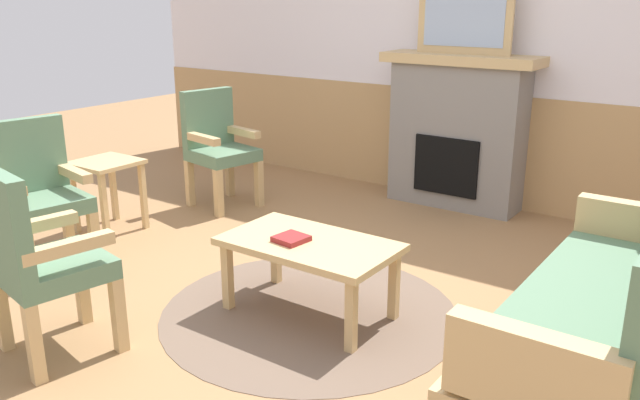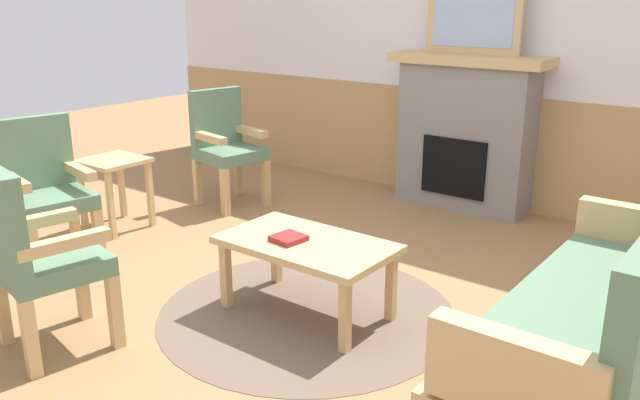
# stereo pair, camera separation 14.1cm
# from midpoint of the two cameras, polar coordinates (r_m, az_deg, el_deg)

# --- Properties ---
(ground_plane) EXTENTS (14.00, 14.00, 0.00)m
(ground_plane) POSITION_cam_midpoint_polar(r_m,az_deg,el_deg) (3.91, -4.05, -8.99)
(ground_plane) COLOR #997047
(wall_back) EXTENTS (7.20, 0.14, 2.70)m
(wall_back) POSITION_cam_midpoint_polar(r_m,az_deg,el_deg) (5.76, 12.61, 12.80)
(wall_back) COLOR white
(wall_back) RESTS_ON ground_plane
(fireplace) EXTENTS (1.30, 0.44, 1.28)m
(fireplace) POSITION_cam_midpoint_polar(r_m,az_deg,el_deg) (5.62, 11.17, 5.99)
(fireplace) COLOR gray
(fireplace) RESTS_ON ground_plane
(framed_picture) EXTENTS (0.80, 0.04, 0.56)m
(framed_picture) POSITION_cam_midpoint_polar(r_m,az_deg,el_deg) (5.52, 11.74, 15.26)
(framed_picture) COLOR tan
(framed_picture) RESTS_ON fireplace
(couch) EXTENTS (0.70, 1.80, 0.98)m
(couch) POSITION_cam_midpoint_polar(r_m,az_deg,el_deg) (3.13, 22.31, -9.32)
(couch) COLOR tan
(couch) RESTS_ON ground_plane
(coffee_table) EXTENTS (0.96, 0.56, 0.44)m
(coffee_table) POSITION_cam_midpoint_polar(r_m,az_deg,el_deg) (3.63, -2.06, -4.40)
(coffee_table) COLOR tan
(coffee_table) RESTS_ON ground_plane
(round_rug) EXTENTS (1.69, 1.69, 0.01)m
(round_rug) POSITION_cam_midpoint_polar(r_m,az_deg,el_deg) (3.79, -2.00, -9.77)
(round_rug) COLOR brown
(round_rug) RESTS_ON ground_plane
(book_on_table) EXTENTS (0.18, 0.18, 0.03)m
(book_on_table) POSITION_cam_midpoint_polar(r_m,az_deg,el_deg) (3.61, -3.65, -3.39)
(book_on_table) COLOR maroon
(book_on_table) RESTS_ON coffee_table
(armchair_near_fireplace) EXTENTS (0.56, 0.56, 0.98)m
(armchair_near_fireplace) POSITION_cam_midpoint_polar(r_m,az_deg,el_deg) (5.63, -9.64, 4.92)
(armchair_near_fireplace) COLOR tan
(armchair_near_fireplace) RESTS_ON ground_plane
(armchair_by_window_left) EXTENTS (0.56, 0.56, 0.98)m
(armchair_by_window_left) POSITION_cam_midpoint_polar(r_m,az_deg,el_deg) (4.63, -24.10, 0.92)
(armchair_by_window_left) COLOR tan
(armchair_by_window_left) RESTS_ON ground_plane
(armchair_front_left) EXTENTS (0.56, 0.56, 0.98)m
(armchair_front_left) POSITION_cam_midpoint_polar(r_m,az_deg,el_deg) (3.47, -24.52, -4.42)
(armchair_front_left) COLOR tan
(armchair_front_left) RESTS_ON ground_plane
(side_table) EXTENTS (0.44, 0.44, 0.55)m
(side_table) POSITION_cam_midpoint_polar(r_m,az_deg,el_deg) (5.21, -18.83, 2.02)
(side_table) COLOR tan
(side_table) RESTS_ON ground_plane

